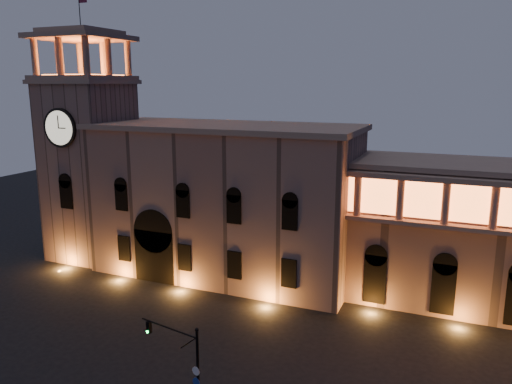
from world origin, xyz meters
TOP-DOWN VIEW (x-y plane):
  - ground at (0.00, 0.00)m, footprint 160.00×160.00m
  - government_building at (-2.08, 21.93)m, footprint 30.80×12.80m
  - clock_tower at (-20.50, 20.98)m, footprint 9.80×9.80m
  - traffic_light at (7.72, -3.41)m, footprint 5.06×1.28m

SIDE VIEW (x-z plane):
  - ground at x=0.00m, z-range 0.00..0.00m
  - traffic_light at x=7.72m, z-range 0.18..7.23m
  - government_building at x=-2.08m, z-range -0.03..17.57m
  - clock_tower at x=-20.50m, z-range -3.70..28.70m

